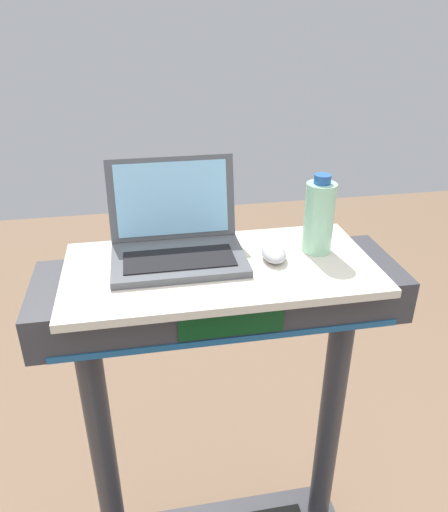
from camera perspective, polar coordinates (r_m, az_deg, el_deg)
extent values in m
cylinder|color=#38383D|center=(1.54, -13.88, -21.16)|extent=(0.07, 0.07, 0.87)
cylinder|color=#38383D|center=(1.61, 12.25, -17.99)|extent=(0.07, 0.07, 0.87)
cube|color=#38383D|center=(1.22, -0.42, -4.16)|extent=(0.90, 0.28, 0.11)
cube|color=#0C3F19|center=(1.11, 0.88, -7.95)|extent=(0.24, 0.01, 0.06)
cube|color=#1E598C|center=(1.13, 0.85, -9.78)|extent=(0.81, 0.00, 0.02)
cube|color=beige|center=(1.19, -0.43, -1.49)|extent=(0.75, 0.38, 0.02)
cube|color=#515459|center=(1.20, -5.28, -0.43)|extent=(0.32, 0.21, 0.02)
cube|color=black|center=(1.18, -5.22, -0.33)|extent=(0.26, 0.12, 0.00)
cube|color=#515459|center=(1.27, -6.07, 6.68)|extent=(0.32, 0.05, 0.21)
cube|color=#8CCCF2|center=(1.26, -6.05, 6.65)|extent=(0.28, 0.04, 0.18)
ellipsoid|color=#B2B2B7|center=(1.21, 5.80, 0.36)|extent=(0.07, 0.11, 0.03)
cylinder|color=#9EDBB2|center=(1.24, 10.96, 4.36)|extent=(0.08, 0.08, 0.18)
cylinder|color=#2659A5|center=(1.21, 11.38, 8.76)|extent=(0.04, 0.04, 0.02)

